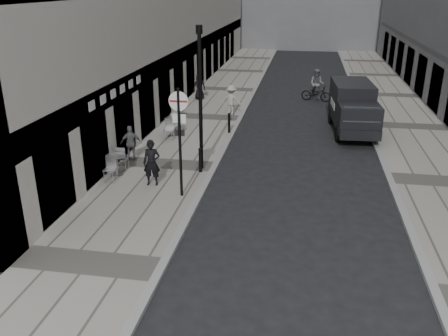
# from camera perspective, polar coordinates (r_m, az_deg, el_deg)

# --- Properties ---
(sidewalk) EXTENTS (4.00, 60.00, 0.12)m
(sidewalk) POSITION_cam_1_polar(r_m,az_deg,el_deg) (27.13, -2.32, 6.08)
(sidewalk) COLOR gray
(sidewalk) RESTS_ON ground
(far_sidewalk) EXTENTS (4.00, 60.00, 0.12)m
(far_sidewalk) POSITION_cam_1_polar(r_m,az_deg,el_deg) (27.13, 21.14, 4.64)
(far_sidewalk) COLOR gray
(far_sidewalk) RESTS_ON ground
(walking_man) EXTENTS (0.69, 0.51, 1.74)m
(walking_man) POSITION_cam_1_polar(r_m,az_deg,el_deg) (17.75, -8.69, 0.62)
(walking_man) COLOR black
(walking_man) RESTS_ON sidewalk
(sign_post) EXTENTS (0.66, 0.10, 3.88)m
(sign_post) POSITION_cam_1_polar(r_m,az_deg,el_deg) (16.17, -5.38, 4.73)
(sign_post) COLOR black
(sign_post) RESTS_ON sidewalk
(lamppost) EXTENTS (0.25, 0.25, 5.65)m
(lamppost) POSITION_cam_1_polar(r_m,az_deg,el_deg) (18.60, -2.87, 9.09)
(lamppost) COLOR black
(lamppost) RESTS_ON sidewalk
(bollard_near) EXTENTS (0.13, 0.13, 0.95)m
(bollard_near) POSITION_cam_1_polar(r_m,az_deg,el_deg) (18.91, -2.87, 0.89)
(bollard_near) COLOR black
(bollard_near) RESTS_ON sidewalk
(bollard_far) EXTENTS (0.13, 0.13, 0.95)m
(bollard_far) POSITION_cam_1_polar(r_m,az_deg,el_deg) (24.00, 0.62, 5.39)
(bollard_far) COLOR black
(bollard_far) RESTS_ON sidewalk
(panel_van) EXTENTS (2.25, 5.31, 2.45)m
(panel_van) POSITION_cam_1_polar(r_m,az_deg,el_deg) (25.24, 15.26, 7.27)
(panel_van) COLOR black
(panel_van) RESTS_ON ground
(cyclist) EXTENTS (2.03, 1.16, 2.08)m
(cyclist) POSITION_cam_1_polar(r_m,az_deg,el_deg) (31.68, 11.05, 9.34)
(cyclist) COLOR black
(cyclist) RESTS_ON ground
(pedestrian_a) EXTENTS (0.97, 0.65, 1.53)m
(pedestrian_a) POSITION_cam_1_polar(r_m,az_deg,el_deg) (20.44, -11.12, 2.95)
(pedestrian_a) COLOR #5E5D62
(pedestrian_a) RESTS_ON sidewalk
(pedestrian_b) EXTENTS (1.15, 0.74, 1.69)m
(pedestrian_b) POSITION_cam_1_polar(r_m,az_deg,el_deg) (27.36, 0.88, 8.18)
(pedestrian_b) COLOR #AEA8A0
(pedestrian_b) RESTS_ON sidewalk
(pedestrian_c) EXTENTS (0.93, 0.77, 1.63)m
(pedestrian_c) POSITION_cam_1_polar(r_m,az_deg,el_deg) (31.15, -2.99, 9.73)
(pedestrian_c) COLOR black
(pedestrian_c) RESTS_ON sidewalk
(cafe_table_near) EXTENTS (0.76, 1.72, 0.98)m
(cafe_table_near) POSITION_cam_1_polar(r_m,az_deg,el_deg) (19.03, -12.84, 0.55)
(cafe_table_near) COLOR #B1B1B3
(cafe_table_near) RESTS_ON sidewalk
(cafe_table_mid) EXTENTS (0.80, 1.81, 1.03)m
(cafe_table_mid) POSITION_cam_1_polar(r_m,az_deg,el_deg) (23.57, -6.19, 5.08)
(cafe_table_mid) COLOR silver
(cafe_table_mid) RESTS_ON sidewalk
(cafe_table_far) EXTENTS (0.67, 1.51, 0.86)m
(cafe_table_far) POSITION_cam_1_polar(r_m,az_deg,el_deg) (26.53, -5.68, 6.75)
(cafe_table_far) COLOR #A7A7A9
(cafe_table_far) RESTS_ON sidewalk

